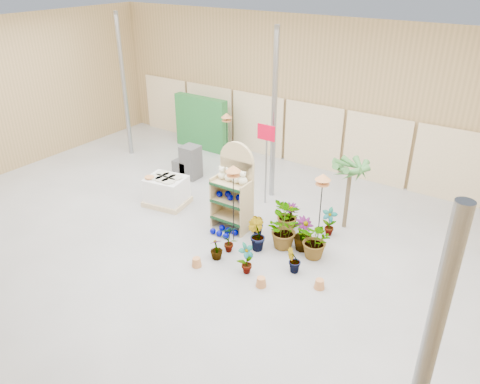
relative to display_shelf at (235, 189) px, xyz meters
The scene contains 25 objects.
room 1.39m from the display_shelf, 99.40° to the right, with size 15.20×12.10×4.70m.
display_shelf is the anchor object (origin of this frame).
teddy_bears 0.39m from the display_shelf, 74.52° to the right, with size 0.80×0.21×0.34m.
gazing_balls_shelf 0.19m from the display_shelf, 90.00° to the right, with size 0.79×0.27×0.15m.
gazing_balls_floor 1.05m from the display_shelf, 86.35° to the right, with size 0.63×0.39×0.15m.
pallet_stack 2.22m from the display_shelf, behind, with size 1.21×1.06×0.80m.
charcoal_planters 3.23m from the display_shelf, 150.61° to the left, with size 0.80×0.50×1.00m.
trellis_stock 5.34m from the display_shelf, 137.04° to the left, with size 2.00×0.30×1.80m, color #206B2D.
offer_sign 1.53m from the display_shelf, 90.31° to the left, with size 0.50×0.08×2.20m.
bird_table_front 1.01m from the display_shelf, 57.83° to the right, with size 0.34×0.34×1.90m.
bird_table_right 2.27m from the display_shelf, ahead, with size 0.34×0.34×1.87m.
bird_table_back 3.76m from the display_shelf, 128.53° to the left, with size 0.34×0.34×1.72m.
palm 2.75m from the display_shelf, 32.84° to the left, with size 0.70×0.70×1.85m.
potted_plant_0 1.31m from the display_shelf, 61.73° to the right, with size 0.36×0.24×0.69m, color #387333.
potted_plant_1 1.31m from the display_shelf, 30.79° to the right, with size 0.41×0.33×0.75m, color #387333.
potted_plant_2 1.52m from the display_shelf, ahead, with size 0.84×0.73×0.93m, color #387333.
potted_plant_3 1.95m from the display_shelf, ahead, with size 0.44×0.44×0.79m, color #387333.
potted_plant_4 2.35m from the display_shelf, 22.90° to the left, with size 0.37×0.25×0.71m, color #387333.
potted_plant_5 1.00m from the display_shelf, ahead, with size 0.32×0.26×0.58m, color #387333.
potted_plant_6 1.41m from the display_shelf, 23.70° to the left, with size 0.71×0.62×0.79m, color #387333.
potted_plant_7 1.64m from the display_shelf, 71.05° to the right, with size 0.28×0.28×0.50m, color #387333.
potted_plant_8 2.07m from the display_shelf, 48.30° to the right, with size 0.37×0.25×0.71m, color #387333.
potted_plant_9 2.39m from the display_shelf, 23.04° to the right, with size 0.32×0.26×0.58m, color #387333.
potted_plant_10 2.32m from the display_shelf, ahead, with size 0.78×0.68×0.87m, color #387333.
potted_plant_11 1.51m from the display_shelf, 31.49° to the left, with size 0.35×0.35×0.62m, color #387333.
Camera 1 is at (5.80, -6.59, 5.94)m, focal length 35.00 mm.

